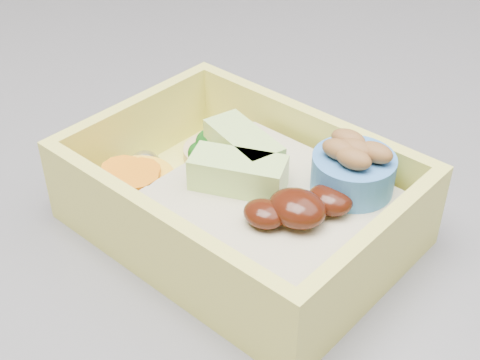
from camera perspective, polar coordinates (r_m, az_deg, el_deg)
The scene contains 1 object.
bento_box at distance 0.39m, azimuth 0.83°, elevation -1.70°, with size 0.20×0.16×0.07m.
Camera 1 is at (0.01, -0.48, 1.18)m, focal length 50.00 mm.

